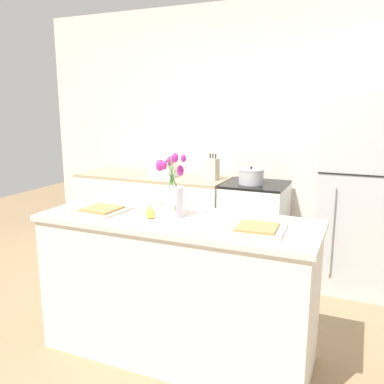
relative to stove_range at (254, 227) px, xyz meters
The scene contains 13 objects.
ground_plane 1.66m from the stove_range, 93.58° to the right, with size 10.00×10.00×0.00m, color #997A56.
back_wall 0.99m from the stove_range, 104.01° to the left, with size 5.20×0.08×2.70m.
kitchen_island 1.60m from the stove_range, 93.58° to the right, with size 1.80×0.66×0.95m.
back_counter 1.16m from the stove_range, behind, with size 1.68×0.60×0.90m.
stove_range is the anchor object (origin of this frame).
refrigerator 1.04m from the stove_range, ahead, with size 0.68×0.67×1.77m.
flower_vase 1.71m from the stove_range, 94.92° to the right, with size 0.19×0.17×0.42m.
pear_figurine 1.78m from the stove_range, 98.28° to the right, with size 0.06×0.06×0.10m.
plate_setting_left 1.84m from the stove_range, 111.17° to the right, with size 0.33×0.33×0.02m.
plate_setting_right 1.78m from the stove_range, 75.12° to the right, with size 0.33×0.33×0.02m.
toaster 1.14m from the stove_range, behind, with size 0.28×0.18×0.17m.
cooking_pot 0.53m from the stove_range, 120.57° to the right, with size 0.25×0.25×0.17m.
knife_block 0.73m from the stove_range, behind, with size 0.10×0.14×0.27m.
Camera 1 is at (1.08, -2.25, 1.65)m, focal length 38.00 mm.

